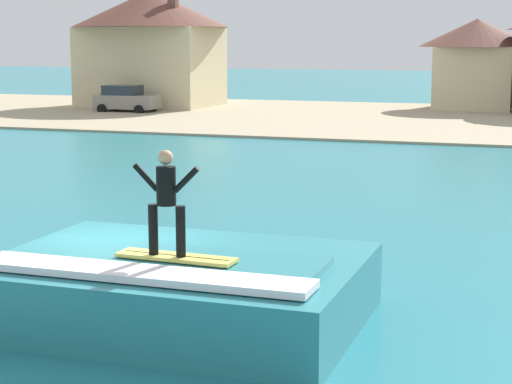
# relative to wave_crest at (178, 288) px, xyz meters

# --- Properties ---
(ground_plane) EXTENTS (260.00, 260.00, 0.00)m
(ground_plane) POSITION_rel_wave_crest_xyz_m (-1.73, 0.83, -0.60)
(ground_plane) COLOR teal
(wave_crest) EXTENTS (6.20, 4.50, 1.27)m
(wave_crest) POSITION_rel_wave_crest_xyz_m (0.00, 0.00, 0.00)
(wave_crest) COLOR teal
(wave_crest) RESTS_ON ground_plane
(surfboard) EXTENTS (2.06, 0.57, 0.06)m
(surfboard) POSITION_rel_wave_crest_xyz_m (0.24, -0.59, 0.70)
(surfboard) COLOR #EAD159
(surfboard) RESTS_ON wave_crest
(surfer) EXTENTS (1.18, 0.32, 1.74)m
(surfer) POSITION_rel_wave_crest_xyz_m (0.10, -0.63, 1.71)
(surfer) COLOR black
(surfer) RESTS_ON surfboard
(shoreline_bank) EXTENTS (120.00, 25.74, 0.12)m
(shoreline_bank) POSITION_rel_wave_crest_xyz_m (-1.73, 40.72, -0.54)
(shoreline_bank) COLOR tan
(shoreline_bank) RESTS_ON ground_plane
(car_near_shore) EXTENTS (4.19, 2.24, 1.86)m
(car_near_shore) POSITION_rel_wave_crest_xyz_m (-21.40, 39.69, 0.35)
(car_near_shore) COLOR gray
(car_near_shore) RESTS_ON ground_plane
(house_with_chimney) EXTENTS (11.27, 11.27, 8.44)m
(house_with_chimney) POSITION_rel_wave_crest_xyz_m (-22.02, 44.99, 4.25)
(house_with_chimney) COLOR beige
(house_with_chimney) RESTS_ON ground_plane
(house_small_cottage) EXTENTS (8.04, 8.04, 6.30)m
(house_small_cottage) POSITION_rel_wave_crest_xyz_m (0.46, 49.91, 3.04)
(house_small_cottage) COLOR beige
(house_small_cottage) RESTS_ON ground_plane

